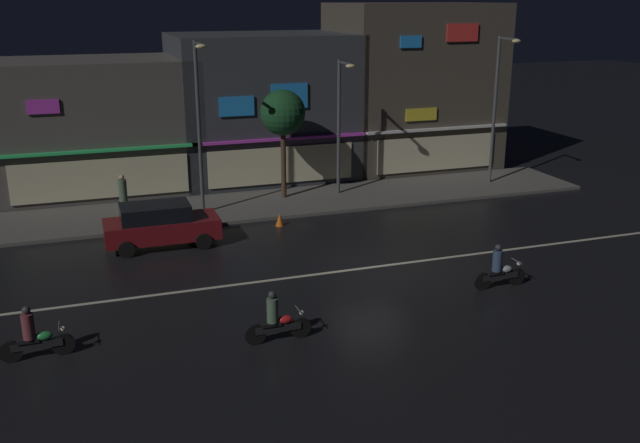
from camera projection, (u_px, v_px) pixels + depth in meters
ground_plane at (370, 268)px, 25.13m from camera, size 140.00×140.00×0.00m
lane_divider_stripe at (370, 267)px, 25.13m from camera, size 26.93×0.16×0.01m
sidewalk_far at (296, 201)px, 33.10m from camera, size 28.35×4.60×0.14m
storefront_left_block at (412, 86)px, 39.40m from camera, size 8.51×6.55×8.89m
storefront_center_block at (95, 126)px, 34.35m from camera, size 9.76×6.31×6.39m
storefront_right_block at (263, 107)px, 37.16m from camera, size 9.14×6.98×7.40m
streetlamp_west at (199, 115)px, 29.70m from camera, size 0.44×1.64×7.35m
streetlamp_mid at (341, 116)px, 32.95m from camera, size 0.44×1.64×6.30m
streetlamp_east at (498, 99)px, 34.84m from camera, size 0.44×1.64×7.25m
pedestrian_on_sidewalk at (123, 196)px, 30.59m from camera, size 0.36×0.36×1.77m
street_tree at (283, 114)px, 32.39m from camera, size 2.08×2.08×5.03m
parked_car_near_kerb at (160, 224)px, 27.08m from camera, size 4.30×1.98×1.67m
motorcycle_lead at (34, 337)px, 18.60m from camera, size 1.90×0.60×1.52m
motorcycle_following at (276, 320)px, 19.55m from camera, size 1.90×0.60×1.52m
motorcycle_opposite_lane at (499, 270)px, 23.21m from camera, size 1.90×0.60×1.52m
traffic_cone at (280, 220)px, 29.67m from camera, size 0.36×0.36×0.55m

